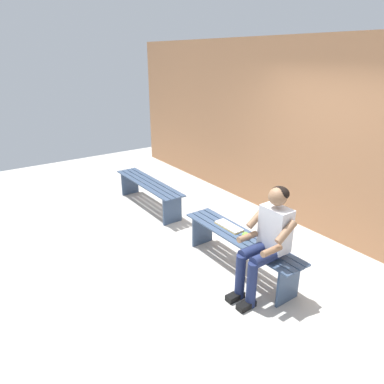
{
  "coord_description": "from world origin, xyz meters",
  "views": [
    {
      "loc": [
        -2.76,
        2.68,
        2.58
      ],
      "look_at": [
        0.83,
        0.15,
        0.83
      ],
      "focal_mm": 32.56,
      "sensor_mm": 36.0,
      "label": 1
    }
  ],
  "objects_px": {
    "bench_far": "(149,188)",
    "apple": "(245,236)",
    "bench_near": "(240,244)",
    "book_open": "(229,226)",
    "person_seated": "(267,238)"
  },
  "relations": [
    {
      "from": "bench_near",
      "to": "person_seated",
      "type": "xyz_separation_m",
      "value": [
        -0.51,
        0.1,
        0.35
      ]
    },
    {
      "from": "bench_near",
      "to": "bench_far",
      "type": "height_order",
      "value": "same"
    },
    {
      "from": "apple",
      "to": "book_open",
      "type": "xyz_separation_m",
      "value": [
        0.35,
        -0.04,
        -0.03
      ]
    },
    {
      "from": "person_seated",
      "to": "apple",
      "type": "height_order",
      "value": "person_seated"
    },
    {
      "from": "bench_near",
      "to": "book_open",
      "type": "distance_m",
      "value": 0.3
    },
    {
      "from": "apple",
      "to": "book_open",
      "type": "bearing_deg",
      "value": -7.11
    },
    {
      "from": "bench_far",
      "to": "apple",
      "type": "distance_m",
      "value": 2.47
    },
    {
      "from": "bench_near",
      "to": "apple",
      "type": "relative_size",
      "value": 20.2
    },
    {
      "from": "apple",
      "to": "bench_near",
      "type": "bearing_deg",
      "value": -3.33
    },
    {
      "from": "bench_near",
      "to": "person_seated",
      "type": "relative_size",
      "value": 1.41
    },
    {
      "from": "bench_near",
      "to": "bench_far",
      "type": "bearing_deg",
      "value": -0.0
    },
    {
      "from": "bench_near",
      "to": "bench_far",
      "type": "distance_m",
      "value": 2.38
    },
    {
      "from": "bench_near",
      "to": "bench_far",
      "type": "relative_size",
      "value": 1.01
    },
    {
      "from": "bench_near",
      "to": "apple",
      "type": "height_order",
      "value": "apple"
    },
    {
      "from": "bench_near",
      "to": "apple",
      "type": "xyz_separation_m",
      "value": [
        -0.09,
        0.0,
        0.16
      ]
    }
  ]
}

